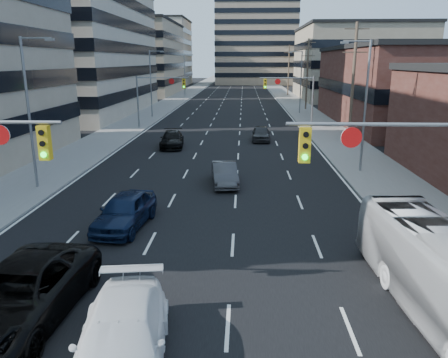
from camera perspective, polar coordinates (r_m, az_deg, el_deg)
road_surface at (r=135.61m, az=1.65°, el=11.96°), size 18.00×300.00×0.02m
sidewalk_left at (r=136.28m, az=-3.30°, el=11.98°), size 5.00×300.00×0.15m
sidewalk_right at (r=135.91m, az=6.61°, el=11.90°), size 5.00×300.00×0.15m
office_left_mid at (r=71.88m, az=-22.76°, el=19.15°), size 26.00×34.00×28.00m
office_left_far at (r=108.58m, az=-11.83°, el=15.07°), size 20.00×30.00×16.00m
storefront_right_mid at (r=59.60m, az=24.46°, el=10.83°), size 20.00×30.00×9.00m
office_right_far at (r=96.12m, az=16.79°, el=14.18°), size 22.00×28.00×14.00m
bg_block_left at (r=148.50m, az=-9.56°, el=15.90°), size 24.00×24.00×20.00m
bg_block_right at (r=138.63m, az=15.43°, el=13.99°), size 22.00×22.00×12.00m
signal_near_right at (r=14.75m, az=23.35°, el=0.85°), size 6.59×0.33×6.00m
signal_far_left at (r=51.44m, az=-8.70°, el=11.28°), size 6.09×0.33×6.00m
signal_far_right at (r=50.78m, az=8.91°, el=11.22°), size 6.09×0.33×6.00m
utility_pole_block at (r=42.61m, az=16.49°, el=12.05°), size 2.20×0.28×11.00m
utility_pole_midblock at (r=72.10m, az=10.82°, el=13.44°), size 2.20×0.28×11.00m
utility_pole_distant at (r=101.89m, az=8.43°, el=13.98°), size 2.20×0.28×11.00m
streetlight_left_near at (r=28.42m, az=-23.92°, el=8.64°), size 2.03×0.22×9.00m
streetlight_left_mid at (r=61.72m, az=-9.40°, el=12.58°), size 2.03×0.22×9.00m
streetlight_left_far at (r=96.23m, az=-5.09°, el=13.59°), size 2.03×0.22×9.00m
streetlight_right_near at (r=31.56m, az=17.75°, el=9.74°), size 2.03×0.22×9.00m
streetlight_right_far at (r=65.93m, az=9.88°, el=12.71°), size 2.03×0.22×9.00m
black_pickup at (r=14.87m, az=-25.10°, el=-13.47°), size 3.31×6.58×1.78m
white_van at (r=12.06m, az=-13.24°, el=-19.91°), size 3.00×5.85×1.62m
sedan_blue at (r=21.13m, az=-12.81°, el=-4.08°), size 2.48×5.04×1.65m
sedan_grey_center at (r=27.70m, az=0.07°, el=0.65°), size 2.00×4.43×1.41m
sedan_black_far at (r=40.26m, az=-6.81°, el=5.17°), size 2.52×5.18×1.45m
sedan_grey_right at (r=43.42m, az=4.86°, el=5.97°), size 1.86×4.39×1.48m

